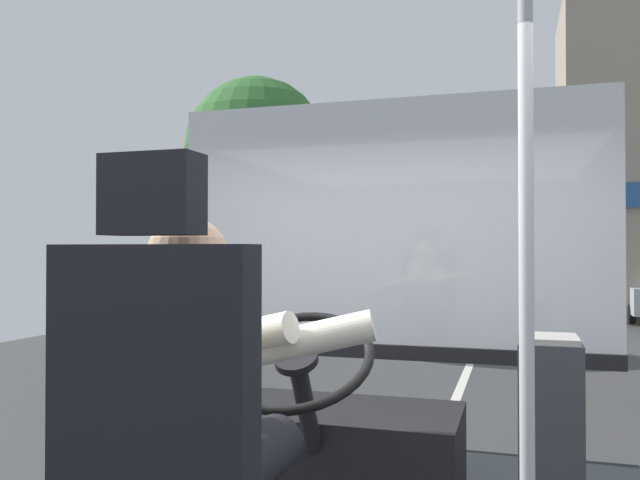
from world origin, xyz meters
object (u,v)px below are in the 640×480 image
object	(u,v)px
steering_console	(331,449)
handrail_pole	(526,249)
driver_seat	(175,479)
fare_box	(550,445)
bus_driver	(200,401)

from	to	relation	value
steering_console	handrail_pole	size ratio (longest dim) A/B	0.51
driver_seat	handrail_pole	distance (m)	1.16
handrail_pole	fare_box	distance (m)	0.85
steering_console	driver_seat	bearing A→B (deg)	-90.00
driver_seat	steering_console	distance (m)	1.36
steering_console	handrail_pole	xyz separation A→B (m)	(0.80, -0.69, 0.86)
driver_seat	bus_driver	xyz separation A→B (m)	(-0.00, 0.12, 0.16)
bus_driver	fare_box	distance (m)	1.35
driver_seat	steering_console	bearing A→B (deg)	90.00
steering_console	handrail_pole	world-z (taller)	handrail_pole
steering_console	bus_driver	bearing A→B (deg)	-90.00
handrail_pole	fare_box	xyz separation A→B (m)	(0.08, 0.46, -0.70)
driver_seat	fare_box	world-z (taller)	driver_seat
fare_box	handrail_pole	bearing A→B (deg)	-100.15
bus_driver	fare_box	world-z (taller)	bus_driver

